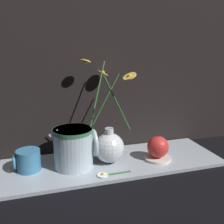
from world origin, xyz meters
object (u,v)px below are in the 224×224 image
Objects in this scene: vase_with_flowers at (109,145)px; ceramic_pitcher at (74,146)px; yellow_mug at (28,160)px; orange_fruit at (158,147)px.

vase_with_flowers reaches higher than ceramic_pitcher.
vase_with_flowers reaches higher than yellow_mug.
vase_with_flowers is at bearing -2.79° from yellow_mug.
ceramic_pitcher is 0.32m from orange_fruit.
orange_fruit is (0.47, -0.05, 0.01)m from yellow_mug.
vase_with_flowers reaches higher than orange_fruit.
ceramic_pitcher is (0.16, -0.01, 0.04)m from yellow_mug.
ceramic_pitcher reaches higher than orange_fruit.
vase_with_flowers is 2.29× the size of ceramic_pitcher.
yellow_mug is (-0.29, 0.01, -0.03)m from vase_with_flowers.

